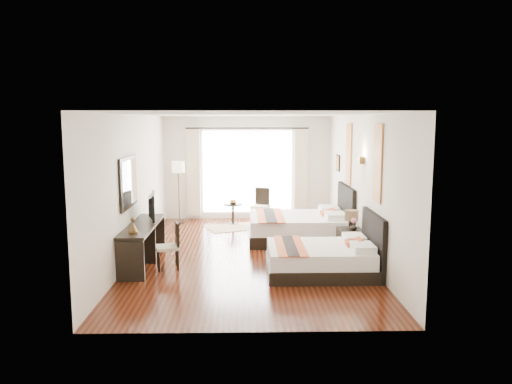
{
  "coord_description": "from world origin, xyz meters",
  "views": [
    {
      "loc": [
        -0.06,
        -9.8,
        2.68
      ],
      "look_at": [
        0.16,
        0.4,
        1.22
      ],
      "focal_mm": 35.0,
      "sensor_mm": 36.0,
      "label": 1
    }
  ],
  "objects_px": {
    "table_lamp": "(351,217)",
    "console_desk": "(143,244)",
    "bed_near": "(325,258)",
    "desk_chair": "(169,255)",
    "side_table": "(233,214)",
    "fruit_bowl": "(233,203)",
    "bed_far": "(301,226)",
    "window_chair": "(261,212)",
    "nightstand": "(350,243)",
    "television": "(149,206)",
    "vase": "(354,230)",
    "floor_lamp": "(178,171)"
  },
  "relations": [
    {
      "from": "console_desk",
      "to": "window_chair",
      "type": "xyz_separation_m",
      "value": [
        2.34,
        3.88,
        -0.1
      ]
    },
    {
      "from": "window_chair",
      "to": "bed_far",
      "type": "bearing_deg",
      "value": 41.59
    },
    {
      "from": "desk_chair",
      "to": "window_chair",
      "type": "height_order",
      "value": "window_chair"
    },
    {
      "from": "floor_lamp",
      "to": "vase",
      "type": "bearing_deg",
      "value": -42.15
    },
    {
      "from": "table_lamp",
      "to": "vase",
      "type": "relative_size",
      "value": 3.02
    },
    {
      "from": "bed_near",
      "to": "fruit_bowl",
      "type": "xyz_separation_m",
      "value": [
        -1.71,
        4.26,
        0.28
      ]
    },
    {
      "from": "bed_far",
      "to": "desk_chair",
      "type": "bearing_deg",
      "value": -141.76
    },
    {
      "from": "nightstand",
      "to": "desk_chair",
      "type": "distance_m",
      "value": 3.55
    },
    {
      "from": "console_desk",
      "to": "table_lamp",
      "type": "bearing_deg",
      "value": 6.55
    },
    {
      "from": "console_desk",
      "to": "bed_far",
      "type": "bearing_deg",
      "value": 28.83
    },
    {
      "from": "side_table",
      "to": "nightstand",
      "type": "bearing_deg",
      "value": -53.41
    },
    {
      "from": "desk_chair",
      "to": "side_table",
      "type": "relative_size",
      "value": 1.59
    },
    {
      "from": "console_desk",
      "to": "window_chair",
      "type": "distance_m",
      "value": 4.53
    },
    {
      "from": "console_desk",
      "to": "floor_lamp",
      "type": "xyz_separation_m",
      "value": [
        0.19,
        3.78,
        1.0
      ]
    },
    {
      "from": "fruit_bowl",
      "to": "bed_far",
      "type": "bearing_deg",
      "value": -49.39
    },
    {
      "from": "bed_far",
      "to": "television",
      "type": "xyz_separation_m",
      "value": [
        -3.17,
        -1.21,
        0.69
      ]
    },
    {
      "from": "bed_near",
      "to": "table_lamp",
      "type": "relative_size",
      "value": 4.52
    },
    {
      "from": "bed_far",
      "to": "vase",
      "type": "bearing_deg",
      "value": -59.7
    },
    {
      "from": "console_desk",
      "to": "nightstand",
      "type": "bearing_deg",
      "value": 5.59
    },
    {
      "from": "bed_near",
      "to": "nightstand",
      "type": "bearing_deg",
      "value": 57.67
    },
    {
      "from": "nightstand",
      "to": "vase",
      "type": "distance_m",
      "value": 0.31
    },
    {
      "from": "desk_chair",
      "to": "fruit_bowl",
      "type": "relative_size",
      "value": 4.29
    },
    {
      "from": "table_lamp",
      "to": "console_desk",
      "type": "bearing_deg",
      "value": -173.45
    },
    {
      "from": "console_desk",
      "to": "television",
      "type": "height_order",
      "value": "television"
    },
    {
      "from": "desk_chair",
      "to": "fruit_bowl",
      "type": "distance_m",
      "value": 4.08
    },
    {
      "from": "bed_near",
      "to": "bed_far",
      "type": "xyz_separation_m",
      "value": [
        -0.14,
        2.43,
        0.04
      ]
    },
    {
      "from": "vase",
      "to": "side_table",
      "type": "xyz_separation_m",
      "value": [
        -2.44,
        3.33,
        -0.3
      ]
    },
    {
      "from": "vase",
      "to": "television",
      "type": "relative_size",
      "value": 0.16
    },
    {
      "from": "fruit_bowl",
      "to": "table_lamp",
      "type": "bearing_deg",
      "value": -52.28
    },
    {
      "from": "table_lamp",
      "to": "console_desk",
      "type": "distance_m",
      "value": 4.08
    },
    {
      "from": "fruit_bowl",
      "to": "television",
      "type": "bearing_deg",
      "value": -117.76
    },
    {
      "from": "table_lamp",
      "to": "console_desk",
      "type": "xyz_separation_m",
      "value": [
        -4.04,
        -0.46,
        -0.41
      ]
    },
    {
      "from": "bed_far",
      "to": "floor_lamp",
      "type": "bearing_deg",
      "value": 145.98
    },
    {
      "from": "bed_near",
      "to": "table_lamp",
      "type": "distance_m",
      "value": 1.43
    },
    {
      "from": "bed_near",
      "to": "window_chair",
      "type": "bearing_deg",
      "value": 102.33
    },
    {
      "from": "bed_near",
      "to": "window_chair",
      "type": "xyz_separation_m",
      "value": [
        -1.0,
        4.55,
        -0.01
      ]
    },
    {
      "from": "nightstand",
      "to": "window_chair",
      "type": "relative_size",
      "value": 0.64
    },
    {
      "from": "table_lamp",
      "to": "desk_chair",
      "type": "distance_m",
      "value": 3.63
    },
    {
      "from": "vase",
      "to": "console_desk",
      "type": "xyz_separation_m",
      "value": [
        -4.05,
        -0.29,
        -0.19
      ]
    },
    {
      "from": "vase",
      "to": "console_desk",
      "type": "height_order",
      "value": "console_desk"
    },
    {
      "from": "bed_far",
      "to": "window_chair",
      "type": "height_order",
      "value": "bed_far"
    },
    {
      "from": "table_lamp",
      "to": "window_chair",
      "type": "distance_m",
      "value": 3.85
    },
    {
      "from": "television",
      "to": "window_chair",
      "type": "height_order",
      "value": "television"
    },
    {
      "from": "table_lamp",
      "to": "bed_near",
      "type": "bearing_deg",
      "value": -121.73
    },
    {
      "from": "bed_far",
      "to": "console_desk",
      "type": "height_order",
      "value": "bed_far"
    },
    {
      "from": "bed_near",
      "to": "nightstand",
      "type": "distance_m",
      "value": 1.26
    },
    {
      "from": "television",
      "to": "fruit_bowl",
      "type": "distance_m",
      "value": 3.46
    },
    {
      "from": "table_lamp",
      "to": "window_chair",
      "type": "xyz_separation_m",
      "value": [
        -1.7,
        3.42,
        -0.52
      ]
    },
    {
      "from": "bed_near",
      "to": "fruit_bowl",
      "type": "bearing_deg",
      "value": 111.93
    },
    {
      "from": "bed_far",
      "to": "console_desk",
      "type": "distance_m",
      "value": 3.64
    }
  ]
}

